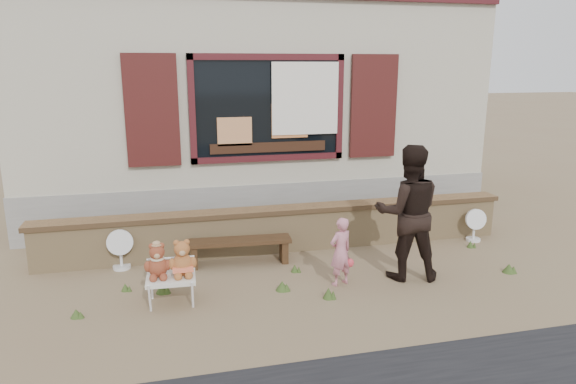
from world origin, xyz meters
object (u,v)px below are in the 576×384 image
object	(u,v)px
folding_chair	(171,278)
teddy_bear_right	(182,257)
child	(341,251)
bench	(240,246)
teddy_bear_left	(157,260)
adult	(408,213)

from	to	relation	value
folding_chair	teddy_bear_right	bearing A→B (deg)	-0.00
child	bench	bearing A→B (deg)	-60.89
folding_chair	child	xyz separation A→B (m)	(2.09, 0.04, 0.13)
teddy_bear_left	adult	size ratio (longest dim) A/B	0.24
child	teddy_bear_right	bearing A→B (deg)	-18.79
adult	bench	bearing A→B (deg)	-10.96
teddy_bear_right	child	distance (m)	1.96
folding_chair	teddy_bear_right	distance (m)	0.29
folding_chair	bench	bearing A→B (deg)	49.20
teddy_bear_right	child	xyz separation A→B (m)	(1.95, 0.04, -0.12)
adult	child	bearing A→B (deg)	15.89
folding_chair	teddy_bear_right	size ratio (longest dim) A/B	1.31
child	adult	distance (m)	1.01
folding_chair	adult	distance (m)	3.06
bench	teddy_bear_right	world-z (taller)	teddy_bear_right
bench	teddy_bear_left	bearing A→B (deg)	-133.54
teddy_bear_right	adult	world-z (taller)	adult
teddy_bear_left	child	distance (m)	2.24
teddy_bear_left	adult	world-z (taller)	adult
folding_chair	adult	bearing A→B (deg)	3.50
teddy_bear_left	teddy_bear_right	size ratio (longest dim) A/B	0.95
bench	adult	world-z (taller)	adult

